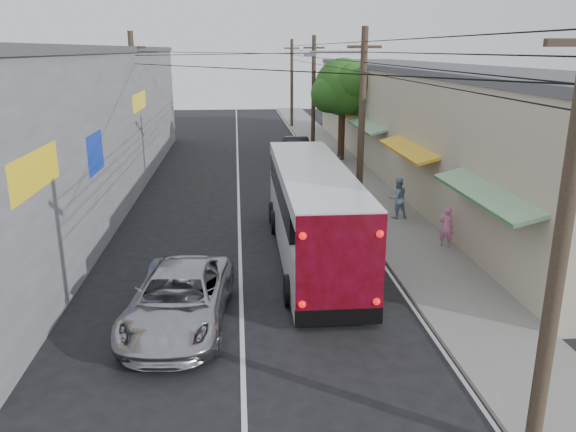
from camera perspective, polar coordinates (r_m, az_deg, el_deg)
The scene contains 13 objects.
ground at distance 12.39m, azimuth -4.51°, elevation -18.49°, with size 120.00×120.00×0.00m, color black.
sidewalk at distance 31.63m, azimuth 6.79°, elevation 3.59°, with size 3.00×80.00×0.12m, color slate.
building_right at distance 34.20m, azimuth 13.76°, elevation 9.48°, with size 7.09×40.00×6.25m.
building_left at distance 29.60m, azimuth -22.13°, elevation 8.68°, with size 7.20×36.00×7.25m.
utility_poles at distance 30.77m, azimuth 0.65°, elevation 11.03°, with size 11.80×45.28×8.00m.
street_tree at distance 36.89m, azimuth 5.67°, elevation 12.72°, with size 4.40×4.00×6.60m.
coach_bus at distance 19.67m, azimuth 2.46°, elevation 0.54°, with size 2.64×11.26×3.24m.
jeepney at distance 15.29m, azimuth -11.02°, elevation -8.31°, with size 2.50×5.42×1.51m, color #ACADB3.
parked_suv at distance 29.17m, azimuth 4.00°, elevation 3.94°, with size 2.08×5.11×1.48m, color gray.
parked_car_mid at distance 35.01m, azimuth 2.44°, elevation 6.00°, with size 1.61×4.01×1.37m, color #26262B.
parked_car_far at distance 38.11m, azimuth 0.93°, elevation 6.93°, with size 1.51×4.34×1.43m, color black.
pedestrian_near at distance 21.36m, azimuth 15.78°, elevation -1.03°, with size 0.55×0.36×1.50m, color pink.
pedestrian_far at distance 24.46m, azimuth 11.08°, elevation 1.79°, with size 0.85×0.66×1.74m, color #7D9BB7.
Camera 1 is at (0.00, -10.14, 7.11)m, focal length 35.00 mm.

